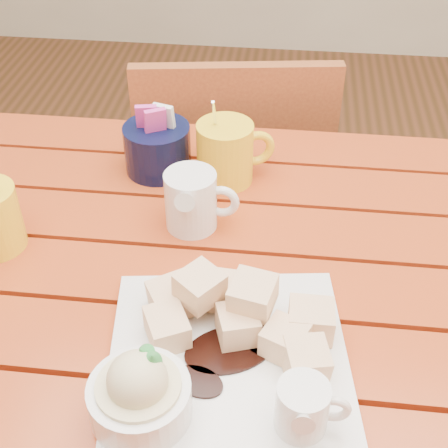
# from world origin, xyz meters

# --- Properties ---
(table) EXTENTS (1.20, 0.79, 0.75)m
(table) POSITION_xyz_m (0.00, 0.00, 0.64)
(table) COLOR #A73F15
(table) RESTS_ON ground
(dessert_plate) EXTENTS (0.30, 0.30, 0.11)m
(dessert_plate) POSITION_xyz_m (-0.01, -0.16, 0.78)
(dessert_plate) COLOR white
(dessert_plate) RESTS_ON table
(coffee_mug_right) EXTENTS (0.12, 0.09, 0.15)m
(coffee_mug_right) POSITION_xyz_m (-0.04, 0.23, 0.80)
(coffee_mug_right) COLOR yellow
(coffee_mug_right) RESTS_ON table
(cream_pitcher) EXTENTS (0.11, 0.09, 0.09)m
(cream_pitcher) POSITION_xyz_m (-0.07, 0.11, 0.80)
(cream_pitcher) COLOR white
(cream_pitcher) RESTS_ON table
(sugar_caddy) EXTENTS (0.11, 0.11, 0.12)m
(sugar_caddy) POSITION_xyz_m (-0.15, 0.25, 0.79)
(sugar_caddy) COLOR black
(sugar_caddy) RESTS_ON table
(chair_far) EXTENTS (0.45, 0.45, 0.84)m
(chair_far) POSITION_xyz_m (-0.06, 0.57, 0.47)
(chair_far) COLOR brown
(chair_far) RESTS_ON ground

